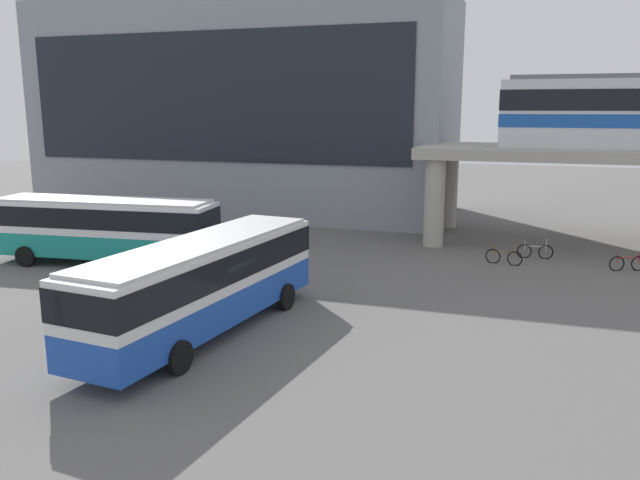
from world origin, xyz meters
TOP-DOWN VIEW (x-y plane):
  - ground_plane at (0.00, 10.00)m, footprint 120.00×120.00m
  - station_building at (-10.30, 24.66)m, footprint 29.82×11.28m
  - bus_main at (-0.19, -0.66)m, footprint 3.71×11.25m
  - bus_secondary at (-9.50, 6.51)m, footprint 11.23×3.58m
  - bicycle_red at (14.48, 13.23)m, footprint 1.69×0.70m
  - bicycle_silver at (10.34, 14.49)m, footprint 1.78×0.30m
  - bicycle_brown at (8.90, 12.68)m, footprint 1.77×0.38m

SIDE VIEW (x-z plane):
  - ground_plane at x=0.00m, z-range 0.00..0.00m
  - bicycle_red at x=14.48m, z-range -0.16..0.88m
  - bicycle_silver at x=10.34m, z-range -0.16..0.88m
  - bicycle_brown at x=8.90m, z-range -0.16..0.88m
  - bus_main at x=-0.19m, z-range 0.38..3.60m
  - bus_secondary at x=-9.50m, z-range 0.38..3.60m
  - station_building at x=-10.30m, z-range 0.00..14.83m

